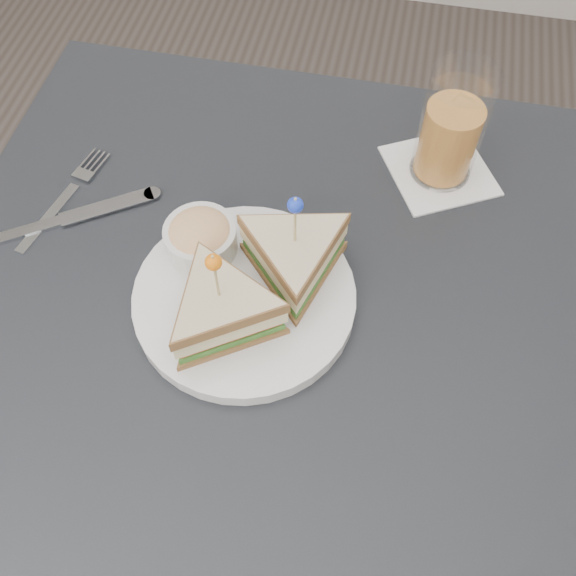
# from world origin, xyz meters

# --- Properties ---
(ground_plane) EXTENTS (3.50, 3.50, 0.00)m
(ground_plane) POSITION_xyz_m (0.00, 0.00, 0.00)
(ground_plane) COLOR #3F3833
(table) EXTENTS (0.80, 0.80, 0.75)m
(table) POSITION_xyz_m (0.00, 0.00, 0.67)
(table) COLOR black
(table) RESTS_ON ground
(plate_meal) EXTENTS (0.27, 0.26, 0.14)m
(plate_meal) POSITION_xyz_m (-0.03, 0.02, 0.79)
(plate_meal) COLOR silver
(plate_meal) RESTS_ON table
(cutlery_fork) EXTENTS (0.06, 0.17, 0.01)m
(cutlery_fork) POSITION_xyz_m (-0.29, 0.12, 0.75)
(cutlery_fork) COLOR silver
(cutlery_fork) RESTS_ON table
(cutlery_knife) EXTENTS (0.18, 0.13, 0.01)m
(cutlery_knife) POSITION_xyz_m (-0.27, 0.08, 0.75)
(cutlery_knife) COLOR #B9BDC5
(cutlery_knife) RESTS_ON table
(drink_set) EXTENTS (0.16, 0.16, 0.15)m
(drink_set) POSITION_xyz_m (0.16, 0.25, 0.82)
(drink_set) COLOR white
(drink_set) RESTS_ON table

